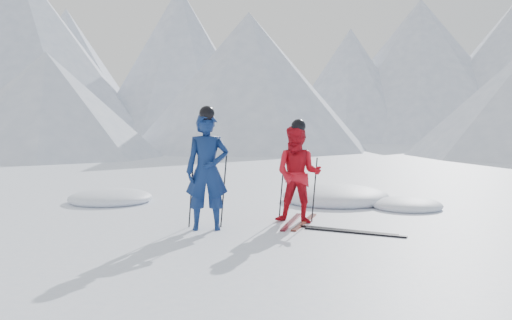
{
  "coord_description": "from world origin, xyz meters",
  "views": [
    {
      "loc": [
        -1.31,
        -9.7,
        1.81
      ],
      "look_at": [
        -1.95,
        0.5,
        1.1
      ],
      "focal_mm": 38.0,
      "sensor_mm": 36.0,
      "label": 1
    }
  ],
  "objects": [
    {
      "name": "pole_blue_left",
      "position": [
        -2.99,
        -0.55,
        0.66
      ],
      "size": [
        0.13,
        0.09,
        1.32
      ],
      "primitive_type": "cylinder",
      "rotation": [
        0.05,
        0.08,
        0.0
      ],
      "color": "black",
      "rests_on": "ground"
    },
    {
      "name": "ski_worn_right",
      "position": [
        -1.03,
        0.01,
        0.01
      ],
      "size": [
        0.51,
        1.67,
        0.03
      ],
      "primitive_type": "cube",
      "rotation": [
        0.0,
        0.0,
        -0.25
      ],
      "color": "black",
      "rests_on": "ground"
    },
    {
      "name": "snow_lumps",
      "position": [
        -1.48,
        2.43,
        0.0
      ],
      "size": [
        8.22,
        2.81,
        0.54
      ],
      "color": "white",
      "rests_on": "ground"
    },
    {
      "name": "ski_loose_a",
      "position": [
        -0.35,
        -0.72,
        0.01
      ],
      "size": [
        1.58,
        0.79,
        0.03
      ],
      "primitive_type": "cube",
      "rotation": [
        0.0,
        0.0,
        1.14
      ],
      "color": "black",
      "rests_on": "ground"
    },
    {
      "name": "pole_blue_right",
      "position": [
        -2.44,
        -0.45,
        0.66
      ],
      "size": [
        0.13,
        0.08,
        1.32
      ],
      "primitive_type": "cylinder",
      "rotation": [
        -0.04,
        0.08,
        0.0
      ],
      "color": "black",
      "rests_on": "ground"
    },
    {
      "name": "pole_red_right",
      "position": [
        -0.85,
        0.16,
        0.59
      ],
      "size": [
        0.12,
        0.08,
        1.17
      ],
      "primitive_type": "cylinder",
      "rotation": [
        -0.05,
        0.08,
        0.0
      ],
      "color": "black",
      "rests_on": "ground"
    },
    {
      "name": "ski_worn_left",
      "position": [
        -1.27,
        0.01,
        0.01
      ],
      "size": [
        0.39,
        1.69,
        0.03
      ],
      "primitive_type": "cube",
      "rotation": [
        0.0,
        0.0,
        -0.18
      ],
      "color": "black",
      "rests_on": "ground"
    },
    {
      "name": "mountain_range",
      "position": [
        5.71,
        35.31,
        6.72
      ],
      "size": [
        106.15,
        62.94,
        15.53
      ],
      "color": "#B2BCD1",
      "rests_on": "ground"
    },
    {
      "name": "skier_blue",
      "position": [
        -2.69,
        -0.7,
        0.99
      ],
      "size": [
        0.77,
        0.55,
        1.98
      ],
      "primitive_type": "imported",
      "rotation": [
        0.0,
        0.0,
        0.12
      ],
      "color": "navy",
      "rests_on": "ground"
    },
    {
      "name": "ground",
      "position": [
        0.0,
        0.0,
        0.0
      ],
      "size": [
        160.0,
        160.0,
        0.0
      ],
      "primitive_type": "plane",
      "color": "white",
      "rests_on": "ground"
    },
    {
      "name": "ski_loose_b",
      "position": [
        -0.25,
        -0.87,
        0.01
      ],
      "size": [
        1.61,
        0.73,
        0.03
      ],
      "primitive_type": "cube",
      "rotation": [
        0.0,
        0.0,
        1.18
      ],
      "color": "black",
      "rests_on": "ground"
    },
    {
      "name": "pole_red_left",
      "position": [
        -1.45,
        0.26,
        0.59
      ],
      "size": [
        0.12,
        0.09,
        1.17
      ],
      "primitive_type": "cylinder",
      "rotation": [
        0.06,
        0.08,
        0.0
      ],
      "color": "black",
      "rests_on": "ground"
    },
    {
      "name": "skier_red",
      "position": [
        -1.15,
        0.01,
        0.88
      ],
      "size": [
        0.98,
        0.83,
        1.76
      ],
      "primitive_type": "imported",
      "rotation": [
        0.0,
        0.0,
        -0.21
      ],
      "color": "red",
      "rests_on": "ground"
    }
  ]
}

